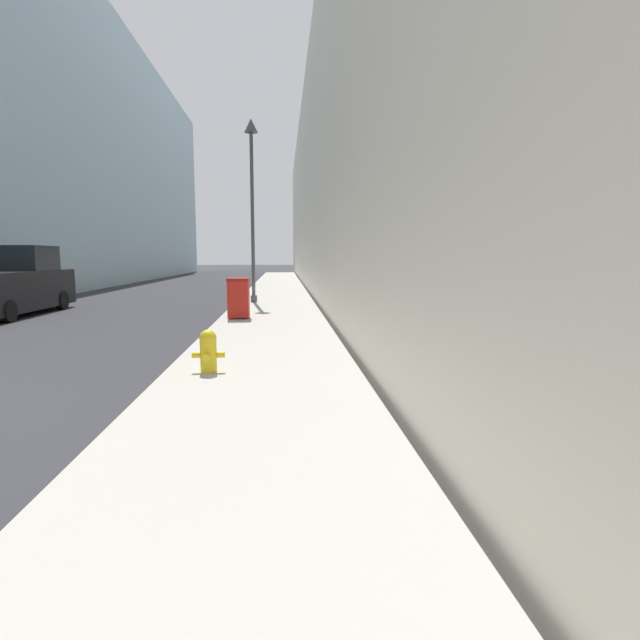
% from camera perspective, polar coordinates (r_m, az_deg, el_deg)
% --- Properties ---
extents(sidewalk_right, '(2.96, 60.00, 0.14)m').
position_cam_1_polar(sidewalk_right, '(23.17, -5.02, 2.87)').
color(sidewalk_right, '#B7B2A8').
rests_on(sidewalk_right, ground).
extents(building_right_stone, '(12.00, 60.00, 11.52)m').
position_cam_1_polar(building_right_stone, '(32.17, 9.12, 14.21)').
color(building_right_stone, beige).
rests_on(building_right_stone, ground).
extents(fire_hydrant, '(0.48, 0.37, 0.64)m').
position_cam_1_polar(fire_hydrant, '(7.64, -12.65, -3.35)').
color(fire_hydrant, yellow).
rests_on(fire_hydrant, sidewalk_right).
extents(trash_bin, '(0.59, 0.61, 1.12)m').
position_cam_1_polar(trash_bin, '(14.04, -9.29, 2.54)').
color(trash_bin, red).
rests_on(trash_bin, sidewalk_right).
extents(lamppost, '(0.49, 0.49, 6.64)m').
position_cam_1_polar(lamppost, '(19.08, -7.80, 15.84)').
color(lamppost, '#4C4C51').
rests_on(lamppost, sidewalk_right).
extents(pickup_truck, '(2.24, 5.55, 2.20)m').
position_cam_1_polar(pickup_truck, '(18.57, -32.27, 3.34)').
color(pickup_truck, black).
rests_on(pickup_truck, ground).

